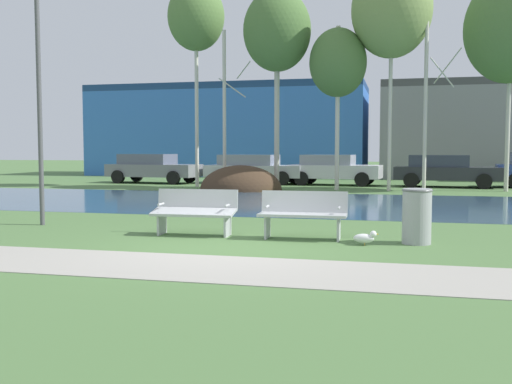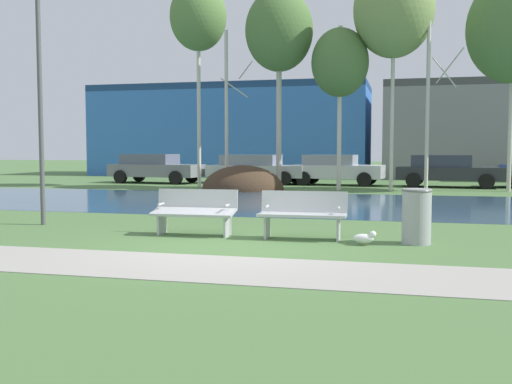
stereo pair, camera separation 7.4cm
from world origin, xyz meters
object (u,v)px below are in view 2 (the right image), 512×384
object	(u,v)px
bench_right	(303,213)
parked_van_nearest_grey	(155,168)
seagull	(365,238)
parked_wagon_fourth_dark	(447,170)
streetlamp	(39,63)
parked_sedan_second_silver	(256,168)
parked_hatch_third_white	(335,169)
trash_bin	(417,215)
bench_left	(195,211)

from	to	relation	value
bench_right	parked_van_nearest_grey	xyz separation A→B (m)	(-9.96, 16.12, 0.28)
bench_right	seagull	world-z (taller)	bench_right
seagull	parked_van_nearest_grey	world-z (taller)	parked_van_nearest_grey
bench_right	parked_wagon_fourth_dark	xyz separation A→B (m)	(3.66, 16.21, 0.27)
streetlamp	parked_sedan_second_silver	bearing A→B (deg)	87.22
parked_van_nearest_grey	parked_wagon_fourth_dark	bearing A→B (deg)	0.40
seagull	parked_hatch_third_white	world-z (taller)	parked_hatch_third_white
parked_hatch_third_white	parked_wagon_fourth_dark	distance (m)	4.90
parked_van_nearest_grey	parked_sedan_second_silver	size ratio (longest dim) A/B	0.94
trash_bin	parked_sedan_second_silver	world-z (taller)	parked_sedan_second_silver
parked_van_nearest_grey	bench_left	bearing A→B (deg)	-63.96
trash_bin	seagull	xyz separation A→B (m)	(-0.86, -0.39, -0.37)
bench_left	parked_wagon_fourth_dark	size ratio (longest dim) A/B	0.35
bench_left	parked_sedan_second_silver	world-z (taller)	parked_sedan_second_silver
parked_sedan_second_silver	parked_van_nearest_grey	bearing A→B (deg)	-171.40
bench_left	parked_van_nearest_grey	world-z (taller)	parked_van_nearest_grey
trash_bin	parked_hatch_third_white	size ratio (longest dim) A/B	0.22
trash_bin	parked_van_nearest_grey	bearing A→B (deg)	126.47
bench_left	parked_sedan_second_silver	size ratio (longest dim) A/B	0.33
streetlamp	parked_hatch_third_white	world-z (taller)	streetlamp
bench_right	seagull	size ratio (longest dim) A/B	3.74
parked_van_nearest_grey	seagull	bearing A→B (deg)	-56.18
parked_hatch_third_white	parked_sedan_second_silver	bearing A→B (deg)	175.84
parked_van_nearest_grey	parked_wagon_fourth_dark	size ratio (longest dim) A/B	1.01
bench_left	parked_sedan_second_silver	distance (m)	17.12
bench_right	trash_bin	distance (m)	2.01
seagull	parked_hatch_third_white	distance (m)	17.24
bench_right	trash_bin	size ratio (longest dim) A/B	1.68
bench_right	parked_wagon_fourth_dark	world-z (taller)	parked_wagon_fourth_dark
parked_sedan_second_silver	trash_bin	bearing A→B (deg)	-67.43
parked_van_nearest_grey	parked_sedan_second_silver	distance (m)	4.99
seagull	parked_wagon_fourth_dark	size ratio (longest dim) A/B	0.09
bench_left	parked_hatch_third_white	xyz separation A→B (m)	(0.87, 16.59, 0.27)
parked_wagon_fourth_dark	streetlamp	bearing A→B (deg)	-121.38
seagull	parked_sedan_second_silver	size ratio (longest dim) A/B	0.09
bench_right	parked_wagon_fourth_dark	size ratio (longest dim) A/B	0.35
bench_left	seagull	distance (m)	3.29
bench_right	parked_van_nearest_grey	bearing A→B (deg)	121.72
seagull	bench_right	bearing A→B (deg)	157.48
trash_bin	streetlamp	xyz separation A→B (m)	(-7.83, 0.75, 2.99)
bench_right	trash_bin	world-z (taller)	trash_bin
bench_left	trash_bin	bearing A→B (deg)	-1.16
bench_left	seagull	xyz separation A→B (m)	(3.24, -0.48, -0.34)
seagull	parked_wagon_fourth_dark	distance (m)	16.89
bench_right	streetlamp	distance (m)	6.59
bench_right	parked_sedan_second_silver	size ratio (longest dim) A/B	0.33
streetlamp	parked_van_nearest_grey	xyz separation A→B (m)	(-4.14, 15.45, -2.73)
bench_right	parked_sedan_second_silver	bearing A→B (deg)	106.62
streetlamp	parked_wagon_fourth_dark	bearing A→B (deg)	58.62
bench_right	streetlamp	xyz separation A→B (m)	(-5.82, 0.66, 3.01)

